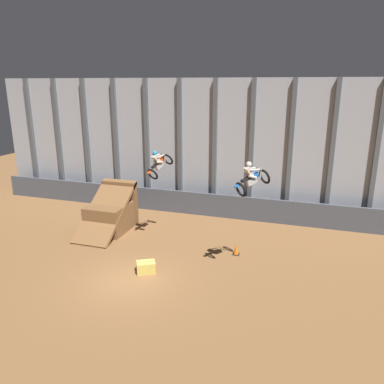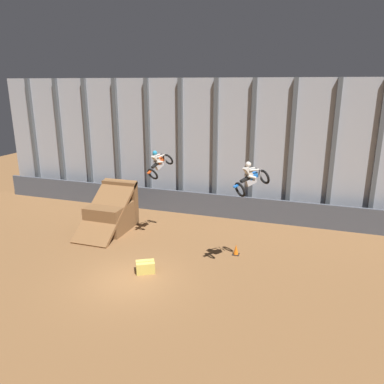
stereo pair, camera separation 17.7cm
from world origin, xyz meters
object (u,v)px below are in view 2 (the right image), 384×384
at_px(dirt_ramp, 113,213).
at_px(rider_bike_right_air, 251,179).
at_px(rider_bike_left_air, 159,164).
at_px(traffic_cone_near_ramp, 236,250).
at_px(hay_bale_trackside, 145,267).

bearing_deg(dirt_ramp, rider_bike_right_air, -19.24).
height_order(dirt_ramp, rider_bike_left_air, rider_bike_left_air).
bearing_deg(rider_bike_right_air, traffic_cone_near_ramp, 159.98).
relative_size(rider_bike_left_air, hay_bale_trackside, 1.73).
relative_size(traffic_cone_near_ramp, hay_bale_trackside, 0.54).
bearing_deg(hay_bale_trackside, rider_bike_right_air, 17.06).
distance_m(rider_bike_right_air, hay_bale_trackside, 6.70).
bearing_deg(dirt_ramp, traffic_cone_near_ramp, -9.16).
bearing_deg(dirt_ramp, rider_bike_left_air, -10.88).
distance_m(rider_bike_left_air, hay_bale_trackside, 5.94).
xyz_separation_m(rider_bike_right_air, hay_bale_trackside, (-4.75, -1.46, -4.49)).
height_order(dirt_ramp, hay_bale_trackside, dirt_ramp).
distance_m(traffic_cone_near_ramp, hay_bale_trackside, 5.07).
height_order(traffic_cone_near_ramp, hay_bale_trackside, traffic_cone_near_ramp).
xyz_separation_m(dirt_ramp, rider_bike_left_air, (3.58, -0.69, 3.56)).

